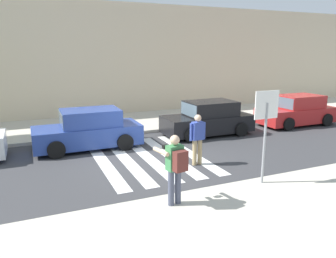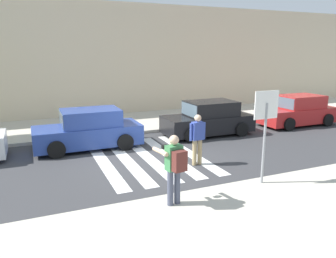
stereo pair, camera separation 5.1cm
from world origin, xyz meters
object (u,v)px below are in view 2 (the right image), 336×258
(pedestrian_crossing, at_px, (197,137))
(parked_car_black, at_px, (208,119))
(parked_car_red, at_px, (297,111))
(parked_car_blue, at_px, (89,130))
(photographer_with_backpack, at_px, (175,164))
(stop_sign, at_px, (266,117))

(pedestrian_crossing, bearing_deg, parked_car_black, 55.01)
(pedestrian_crossing, height_order, parked_car_red, pedestrian_crossing)
(pedestrian_crossing, distance_m, parked_car_black, 4.20)
(parked_car_black, distance_m, parked_car_red, 5.29)
(pedestrian_crossing, bearing_deg, parked_car_blue, 131.22)
(parked_car_black, xyz_separation_m, parked_car_red, (5.29, -0.00, 0.00))
(photographer_with_backpack, bearing_deg, parked_car_black, 53.97)
(pedestrian_crossing, bearing_deg, parked_car_red, 24.04)
(parked_car_red, bearing_deg, stop_sign, -139.91)
(parked_car_black, bearing_deg, parked_car_red, -0.00)
(parked_car_blue, bearing_deg, pedestrian_crossing, -48.78)
(photographer_with_backpack, bearing_deg, pedestrian_crossing, 52.68)
(stop_sign, relative_size, parked_car_blue, 0.63)
(parked_car_blue, distance_m, parked_car_red, 10.70)
(stop_sign, xyz_separation_m, parked_car_blue, (-3.78, 5.82, -1.31))
(stop_sign, distance_m, pedestrian_crossing, 2.73)
(parked_car_blue, xyz_separation_m, parked_car_black, (5.41, 0.00, 0.00))
(stop_sign, xyz_separation_m, photographer_with_backpack, (-2.81, -0.28, -0.86))
(pedestrian_crossing, height_order, parked_car_black, pedestrian_crossing)
(stop_sign, bearing_deg, parked_car_blue, 123.01)
(stop_sign, distance_m, photographer_with_backpack, 2.96)
(stop_sign, height_order, parked_car_blue, stop_sign)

